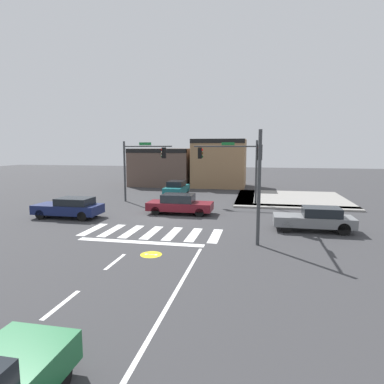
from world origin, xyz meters
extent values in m
plane|color=#353538|center=(0.00, 0.00, 0.00)|extent=(120.00, 120.00, 0.00)
cube|color=silver|center=(-3.70, -4.50, 0.00)|extent=(0.54, 2.98, 0.01)
cube|color=silver|center=(-2.47, -4.50, 0.00)|extent=(0.54, 2.98, 0.01)
cube|color=silver|center=(-1.23, -4.50, 0.00)|extent=(0.54, 2.98, 0.01)
cube|color=silver|center=(0.00, -4.50, 0.00)|extent=(0.54, 2.98, 0.01)
cube|color=silver|center=(1.23, -4.50, 0.00)|extent=(0.54, 2.98, 0.01)
cube|color=silver|center=(2.47, -4.50, 0.00)|extent=(0.54, 2.98, 0.01)
cube|color=silver|center=(3.70, -4.50, 0.00)|extent=(0.54, 2.98, 0.01)
cube|color=white|center=(0.00, -6.50, 0.00)|extent=(6.80, 0.50, 0.01)
cube|color=white|center=(0.00, -9.50, 0.00)|extent=(0.16, 2.00, 0.01)
cube|color=white|center=(0.00, -13.50, 0.00)|extent=(0.16, 2.00, 0.01)
cube|color=white|center=(3.30, -16.00, 0.00)|extent=(0.14, 18.00, 0.01)
cylinder|color=yellow|center=(1.22, -8.30, 0.00)|extent=(1.00, 1.00, 0.01)
cylinder|color=white|center=(0.99, -8.30, 0.01)|extent=(0.16, 0.16, 0.00)
cylinder|color=white|center=(1.44, -8.30, 0.01)|extent=(0.16, 0.16, 0.00)
cube|color=white|center=(1.22, -8.30, 0.01)|extent=(0.45, 0.04, 0.00)
cube|color=gray|center=(9.00, 5.20, 0.07)|extent=(10.00, 1.60, 0.15)
cube|color=gray|center=(4.80, 10.00, 0.07)|extent=(1.60, 10.00, 0.15)
cube|color=gray|center=(9.00, 10.00, 0.07)|extent=(10.00, 10.00, 0.15)
cube|color=brown|center=(-6.23, 19.22, 2.36)|extent=(7.54, 6.43, 4.72)
cube|color=black|center=(-6.23, 16.20, 4.47)|extent=(7.54, 0.50, 0.50)
cube|color=#93704C|center=(1.17, 18.83, 2.93)|extent=(6.35, 5.65, 5.86)
cube|color=black|center=(1.17, 16.20, 5.61)|extent=(6.35, 0.50, 0.50)
cylinder|color=#383A3D|center=(6.00, -5.78, 2.88)|extent=(0.18, 0.18, 5.75)
cylinder|color=#383A3D|center=(6.00, -2.89, 5.15)|extent=(0.12, 5.80, 0.12)
cube|color=black|center=(6.00, -1.04, 4.58)|extent=(0.32, 0.32, 0.95)
sphere|color=red|center=(6.00, -1.21, 4.87)|extent=(0.22, 0.22, 0.22)
sphere|color=#4C330C|center=(6.00, -1.21, 4.58)|extent=(0.22, 0.22, 0.22)
sphere|color=#0C3814|center=(6.00, -1.21, 4.28)|extent=(0.22, 0.22, 0.22)
cube|color=#197233|center=(6.00, -3.18, 5.37)|extent=(0.03, 1.10, 0.24)
cylinder|color=#383A3D|center=(5.77, 5.98, 2.74)|extent=(0.18, 0.18, 5.47)
cylinder|color=#383A3D|center=(3.11, 5.98, 4.96)|extent=(5.33, 0.12, 0.12)
cube|color=black|center=(0.97, 5.98, 4.39)|extent=(0.32, 0.32, 0.95)
sphere|color=red|center=(1.14, 5.98, 4.68)|extent=(0.22, 0.22, 0.22)
sphere|color=#4C330C|center=(1.14, 5.98, 4.39)|extent=(0.22, 0.22, 0.22)
sphere|color=#0C3814|center=(1.14, 5.98, 4.09)|extent=(0.22, 0.22, 0.22)
cube|color=#197233|center=(3.38, 5.98, 5.18)|extent=(1.10, 0.03, 0.24)
cylinder|color=#383A3D|center=(-5.90, 5.79, 2.71)|extent=(0.18, 0.18, 5.41)
cylinder|color=#383A3D|center=(-3.69, 5.79, 4.97)|extent=(4.42, 0.12, 0.12)
cube|color=black|center=(-2.20, 5.79, 4.40)|extent=(0.32, 0.32, 0.95)
sphere|color=red|center=(-2.37, 5.79, 4.69)|extent=(0.22, 0.22, 0.22)
sphere|color=#4C330C|center=(-2.37, 5.79, 4.40)|extent=(0.22, 0.22, 0.22)
sphere|color=#0C3814|center=(-2.37, 5.79, 4.10)|extent=(0.22, 0.22, 0.22)
cube|color=#197233|center=(-3.91, 5.79, 5.19)|extent=(1.10, 0.03, 0.24)
cube|color=#196B70|center=(-2.15, 10.06, 0.63)|extent=(1.75, 4.53, 0.70)
cube|color=black|center=(-2.15, 9.97, 1.24)|extent=(1.54, 2.14, 0.54)
cylinder|color=black|center=(-1.39, 8.52, 0.31)|extent=(0.22, 0.62, 0.62)
cylinder|color=black|center=(-2.91, 8.52, 0.31)|extent=(0.22, 0.62, 0.62)
cylinder|color=black|center=(-1.39, 11.60, 0.31)|extent=(0.22, 0.62, 0.62)
cylinder|color=black|center=(-2.91, 11.60, 0.31)|extent=(0.22, 0.62, 0.62)
cube|color=maroon|center=(0.34, 1.15, 0.58)|extent=(4.77, 1.89, 0.59)
cube|color=black|center=(0.20, 1.15, 1.17)|extent=(2.30, 1.66, 0.59)
cylinder|color=black|center=(1.96, 1.98, 0.31)|extent=(0.63, 0.22, 0.63)
cylinder|color=black|center=(1.96, 0.31, 0.31)|extent=(0.63, 0.22, 0.63)
cylinder|color=black|center=(-1.28, 1.98, 0.31)|extent=(0.63, 0.22, 0.63)
cylinder|color=black|center=(-1.28, 0.31, 0.31)|extent=(0.63, 0.22, 0.63)
cube|color=#141E4C|center=(-7.03, -1.72, 0.62)|extent=(4.61, 1.95, 0.63)
cube|color=black|center=(-6.47, -1.72, 1.18)|extent=(2.28, 1.71, 0.49)
cylinder|color=black|center=(-8.59, -2.59, 0.33)|extent=(0.67, 0.22, 0.67)
cylinder|color=black|center=(-8.59, -0.86, 0.33)|extent=(0.67, 0.22, 0.67)
cylinder|color=black|center=(-5.46, -2.59, 0.33)|extent=(0.67, 0.22, 0.67)
cylinder|color=black|center=(-5.46, -0.86, 0.33)|extent=(0.67, 0.22, 0.67)
cube|color=slate|center=(9.17, -2.24, 0.60)|extent=(4.52, 1.71, 0.57)
cube|color=black|center=(9.63, -2.24, 1.16)|extent=(2.09, 1.50, 0.53)
cylinder|color=black|center=(7.64, -2.98, 0.35)|extent=(0.71, 0.22, 0.71)
cylinder|color=black|center=(7.64, -1.50, 0.35)|extent=(0.71, 0.22, 0.71)
cylinder|color=black|center=(10.71, -2.98, 0.35)|extent=(0.71, 0.22, 0.71)
cylinder|color=black|center=(10.71, -1.50, 0.35)|extent=(0.71, 0.22, 0.71)
cylinder|color=black|center=(2.16, -16.94, 0.33)|extent=(0.22, 0.66, 0.66)
camera|label=1|loc=(5.96, -22.34, 4.89)|focal=31.04mm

